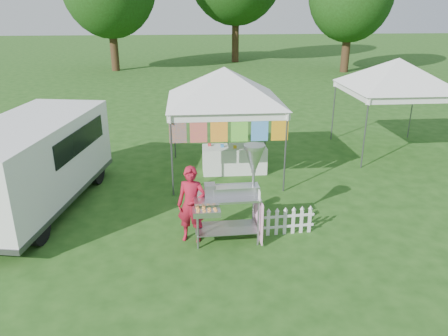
{
  "coord_description": "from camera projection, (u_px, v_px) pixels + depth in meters",
  "views": [
    {
      "loc": [
        -1.0,
        -8.13,
        4.6
      ],
      "look_at": [
        -0.22,
        1.01,
        1.1
      ],
      "focal_mm": 35.0,
      "sensor_mm": 36.0,
      "label": 1
    }
  ],
  "objects": [
    {
      "name": "donut_cart",
      "position": [
        237.0,
        187.0,
        8.61
      ],
      "size": [
        1.44,
        1.03,
        2.02
      ],
      "rotation": [
        0.0,
        0.0,
        0.03
      ],
      "color": "gray",
      "rests_on": "ground"
    },
    {
      "name": "canopy_right",
      "position": [
        399.0,
        58.0,
        13.31
      ],
      "size": [
        4.24,
        4.24,
        3.45
      ],
      "color": "#59595E",
      "rests_on": "ground"
    },
    {
      "name": "cargo_van",
      "position": [
        33.0,
        162.0,
        10.15
      ],
      "size": [
        2.88,
        5.29,
        2.08
      ],
      "rotation": [
        0.0,
        0.0,
        -0.18
      ],
      "color": "white",
      "rests_on": "ground"
    },
    {
      "name": "picket_fence",
      "position": [
        289.0,
        222.0,
        9.15
      ],
      "size": [
        1.08,
        0.1,
        0.56
      ],
      "rotation": [
        0.0,
        0.0,
        0.07
      ],
      "color": "white",
      "rests_on": "ground"
    },
    {
      "name": "ground",
      "position": [
        238.0,
        233.0,
        9.29
      ],
      "size": [
        120.0,
        120.0,
        0.0
      ],
      "primitive_type": "plane",
      "color": "#1E4814",
      "rests_on": "ground"
    },
    {
      "name": "display_table",
      "position": [
        234.0,
        159.0,
        12.49
      ],
      "size": [
        1.8,
        0.7,
        0.76
      ],
      "primitive_type": "cube",
      "color": "white",
      "rests_on": "ground"
    },
    {
      "name": "vendor",
      "position": [
        192.0,
        205.0,
        8.74
      ],
      "size": [
        0.66,
        0.51,
        1.6
      ],
      "primitive_type": "imported",
      "rotation": [
        0.0,
        0.0,
        -0.25
      ],
      "color": "maroon",
      "rests_on": "ground"
    },
    {
      "name": "canopy_main",
      "position": [
        224.0,
        67.0,
        11.48
      ],
      "size": [
        4.24,
        4.24,
        3.45
      ],
      "color": "#59595E",
      "rests_on": "ground"
    }
  ]
}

